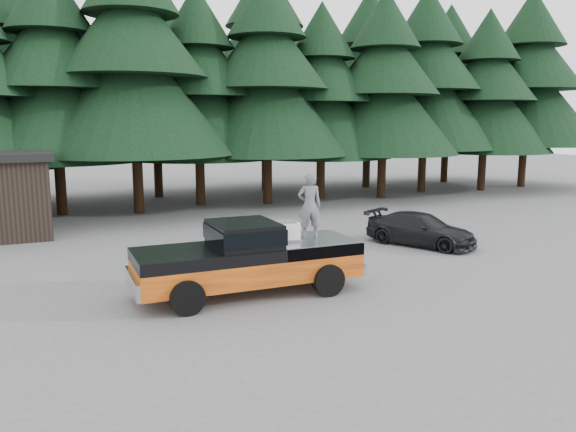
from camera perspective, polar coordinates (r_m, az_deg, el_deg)
name	(u,v)px	position (r m, az deg, el deg)	size (l,w,h in m)	color
ground	(263,291)	(15.11, -2.56, -7.62)	(120.00, 120.00, 0.00)	#525355
pickup_truck	(248,269)	(14.73, -4.09, -5.40)	(6.00, 2.04, 1.33)	orange
truck_cab	(244,233)	(14.48, -4.51, -1.77)	(1.66, 1.90, 0.59)	black
air_compressor	(285,232)	(14.92, -0.26, -1.64)	(0.68, 0.57, 0.47)	silver
man_on_bed	(309,205)	(15.17, 2.20, 1.08)	(0.65, 0.43, 1.79)	#585960
parked_car	(421,229)	(20.99, 13.33, -1.32)	(1.65, 4.05, 1.18)	black
treeline	(153,58)	(31.36, -13.60, 15.31)	(60.15, 16.05, 17.50)	black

